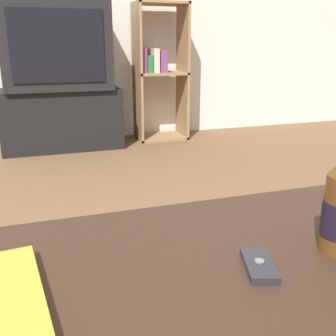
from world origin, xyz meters
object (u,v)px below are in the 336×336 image
tv_stand (62,119)px  bookshelf (158,70)px  television (56,46)px  cell_phone (259,265)px

tv_stand → bookshelf: 0.89m
tv_stand → television: 0.55m
tv_stand → cell_phone: tv_stand is taller
tv_stand → bookshelf: (0.82, 0.07, 0.35)m
television → bookshelf: (0.82, 0.07, -0.20)m
cell_phone → bookshelf: bearing=94.4°
television → cell_phone: (0.18, -2.64, -0.35)m
television → cell_phone: television is taller
cell_phone → tv_stand: bearing=111.5°
tv_stand → cell_phone: size_ratio=8.05×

